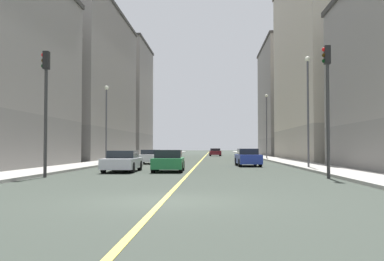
{
  "coord_description": "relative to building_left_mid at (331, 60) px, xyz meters",
  "views": [
    {
      "loc": [
        1.41,
        -12.4,
        1.5
      ],
      "look_at": [
        -1.34,
        44.67,
        3.64
      ],
      "focal_mm": 41.7,
      "sensor_mm": 36.0,
      "label": 1
    }
  ],
  "objects": [
    {
      "name": "ground_plane",
      "position": [
        -15.28,
        -40.47,
        -11.73
      ],
      "size": [
        400.0,
        400.0,
        0.0
      ],
      "primitive_type": "plane",
      "color": "#313730",
      "rests_on": "ground"
    },
    {
      "name": "sidewalk_left",
      "position": [
        -6.45,
        8.53,
        -11.66
      ],
      "size": [
        2.97,
        168.0,
        0.15
      ],
      "primitive_type": "cube",
      "color": "#9E9B93",
      "rests_on": "ground"
    },
    {
      "name": "sidewalk_right",
      "position": [
        -24.1,
        8.53,
        -11.66
      ],
      "size": [
        2.97,
        168.0,
        0.15
      ],
      "primitive_type": "cube",
      "color": "#9E9B93",
      "rests_on": "ground"
    },
    {
      "name": "lane_center_stripe",
      "position": [
        -15.28,
        8.53,
        -11.73
      ],
      "size": [
        0.16,
        154.0,
        0.01
      ],
      "primitive_type": "cube",
      "color": "#E5D14C",
      "rests_on": "ground"
    },
    {
      "name": "building_left_mid",
      "position": [
        0.0,
        0.0,
        0.0
      ],
      "size": [
        10.23,
        26.04,
        23.45
      ],
      "color": "#9D9688",
      "rests_on": "ground"
    },
    {
      "name": "building_left_far",
      "position": [
        0.0,
        26.69,
        -1.85
      ],
      "size": [
        10.23,
        20.5,
        19.75
      ],
      "color": "slate",
      "rests_on": "ground"
    },
    {
      "name": "building_right_midblock",
      "position": [
        -30.56,
        1.52,
        -2.38
      ],
      "size": [
        10.23,
        25.08,
        18.69
      ],
      "color": "slate",
      "rests_on": "ground"
    },
    {
      "name": "building_right_distant",
      "position": [
        -30.56,
        25.0,
        -1.85
      ],
      "size": [
        10.23,
        16.15,
        19.75
      ],
      "color": "slate",
      "rests_on": "ground"
    },
    {
      "name": "traffic_light_left_near",
      "position": [
        -8.35,
        -31.12,
        -7.6
      ],
      "size": [
        0.4,
        0.32,
        6.43
      ],
      "color": "#2D2D2D",
      "rests_on": "ground"
    },
    {
      "name": "traffic_light_right_near",
      "position": [
        -22.23,
        -31.12,
        -7.68
      ],
      "size": [
        0.4,
        0.32,
        6.3
      ],
      "color": "#2D2D2D",
      "rests_on": "ground"
    },
    {
      "name": "street_lamp_left_near",
      "position": [
        -7.34,
        -21.87,
        -6.99
      ],
      "size": [
        0.36,
        0.36,
        7.64
      ],
      "color": "#4C4C51",
      "rests_on": "ground"
    },
    {
      "name": "street_lamp_right_near",
      "position": [
        -23.22,
        -14.46,
        -7.47
      ],
      "size": [
        0.36,
        0.36,
        6.74
      ],
      "color": "#4C4C51",
      "rests_on": "ground"
    },
    {
      "name": "street_lamp_left_far",
      "position": [
        -7.34,
        2.14,
        -6.88
      ],
      "size": [
        0.36,
        0.36,
        7.87
      ],
      "color": "#4C4C51",
      "rests_on": "ground"
    },
    {
      "name": "car_green",
      "position": [
        -16.62,
        -25.66,
        -11.08
      ],
      "size": [
        1.92,
        4.04,
        1.34
      ],
      "color": "#1E6B38",
      "rests_on": "ground"
    },
    {
      "name": "car_blue",
      "position": [
        -11.14,
        -17.28,
        -11.07
      ],
      "size": [
        1.92,
        4.54,
        1.39
      ],
      "color": "#23389E",
      "rests_on": "ground"
    },
    {
      "name": "car_white",
      "position": [
        -19.56,
        -12.73,
        -11.1
      ],
      "size": [
        1.93,
        4.14,
        1.28
      ],
      "color": "white",
      "rests_on": "ground"
    },
    {
      "name": "car_maroon",
      "position": [
        -13.59,
        23.09,
        -11.1
      ],
      "size": [
        2.08,
        4.08,
        1.29
      ],
      "color": "maroon",
      "rests_on": "ground"
    },
    {
      "name": "car_silver",
      "position": [
        -19.42,
        -25.84,
        -11.1
      ],
      "size": [
        1.94,
        4.59,
        1.29
      ],
      "color": "silver",
      "rests_on": "ground"
    }
  ]
}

